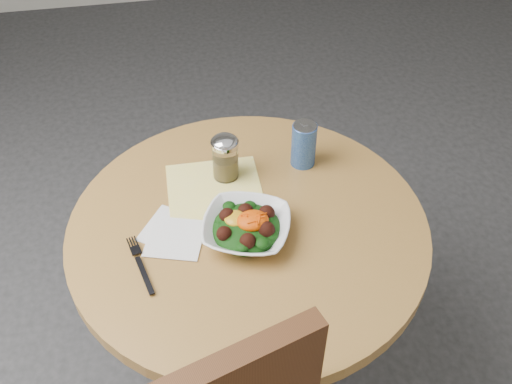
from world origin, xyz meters
The scene contains 8 objects.
ground centered at (0.00, 0.00, 0.00)m, with size 6.00×6.00×0.00m, color #2B2B2D.
table centered at (0.00, 0.00, 0.55)m, with size 0.90×0.90×0.75m.
cloth_napkin centered at (-0.07, 0.14, 0.75)m, with size 0.25×0.23×0.00m, color yellow.
paper_napkins centered at (-0.19, -0.01, 0.75)m, with size 0.18×0.21×0.00m.
salad_bowl centered at (-0.01, -0.05, 0.78)m, with size 0.27×0.27×0.08m.
fork centered at (-0.27, -0.09, 0.76)m, with size 0.06×0.18×0.00m.
spice_shaker centered at (-0.03, 0.18, 0.81)m, with size 0.07×0.07×0.13m.
beverage_can centered at (0.19, 0.20, 0.81)m, with size 0.07×0.07×0.13m.
Camera 1 is at (-0.17, -0.97, 1.78)m, focal length 40.00 mm.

